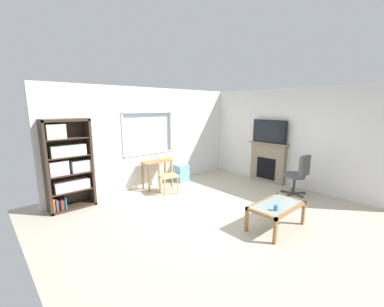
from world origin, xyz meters
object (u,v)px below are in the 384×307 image
Objects in this scene: wooden_chair at (168,175)px; coffee_table at (276,208)px; bookshelf at (67,164)px; desk_under_window at (157,166)px; fireplace at (268,162)px; tv at (269,131)px; office_chair at (298,173)px; plastic_drawer_unit at (180,173)px; sippy_cup at (276,208)px.

wooden_chair is 2.75m from coffee_table.
coffee_table is at bearing -53.84° from bookshelf.
desk_under_window is 0.78× the size of coffee_table.
tv reaches higher than fireplace.
office_chair reaches higher than desk_under_window.
office_chair is 1.95m from coffee_table.
tv reaches higher than desk_under_window.
tv is at bearing 34.64° from coffee_table.
desk_under_window is at bearing 148.10° from tv.
office_chair reaches higher than plastic_drawer_unit.
desk_under_window reaches higher than coffee_table.
tv is at bearing 68.22° from office_chair.
desk_under_window is 3.52m from office_chair.
bookshelf is 2.09× the size of wooden_chair.
fireplace is (2.66, -1.64, -0.01)m from desk_under_window.
sippy_cup reaches higher than coffee_table.
bookshelf is 20.90× the size of sippy_cup.
desk_under_window is 3.36m from sippy_cup.
sippy_cup is at bearing -88.63° from desk_under_window.
office_chair is at bearing -111.78° from tv.
fireplace reaches higher than coffee_table.
desk_under_window reaches higher than sippy_cup.
bookshelf reaches higher than tv.
fireplace is at bearing -42.76° from plastic_drawer_unit.
sippy_cup is at bearing -102.35° from plastic_drawer_unit.
sippy_cup is (-0.24, -0.12, 0.11)m from coffee_table.
wooden_chair is 2.85m from sippy_cup.
office_chair is at bearing -51.26° from desk_under_window.
coffee_table is at bearing -82.58° from wooden_chair.
office_chair is (4.33, -2.85, -0.41)m from bookshelf.
bookshelf is at bearing 159.88° from fireplace.
bookshelf is at bearing 178.86° from plastic_drawer_unit.
wooden_chair reaches higher than coffee_table.
office_chair is (-0.44, -1.10, -0.89)m from tv.
plastic_drawer_unit is 3.50m from sippy_cup.
fireplace is 1.11× the size of tv.
fireplace reaches higher than sippy_cup.
tv reaches higher than sippy_cup.
office_chair is (2.23, -2.23, 0.09)m from wooden_chair.
tv reaches higher than wooden_chair.
bookshelf is at bearing 163.42° from wooden_chair.
wooden_chair is at bearing -146.63° from plastic_drawer_unit.
wooden_chair is at bearing 157.09° from tv.
bookshelf is 1.88× the size of office_chair.
desk_under_window is 0.89m from plastic_drawer_unit.
desk_under_window is at bearing 91.37° from sippy_cup.
bookshelf is at bearing 159.81° from tv.
coffee_table is (2.45, -3.35, -0.59)m from bookshelf.
fireplace is 0.88m from tv.
coffee_table is 11.49× the size of sippy_cup.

